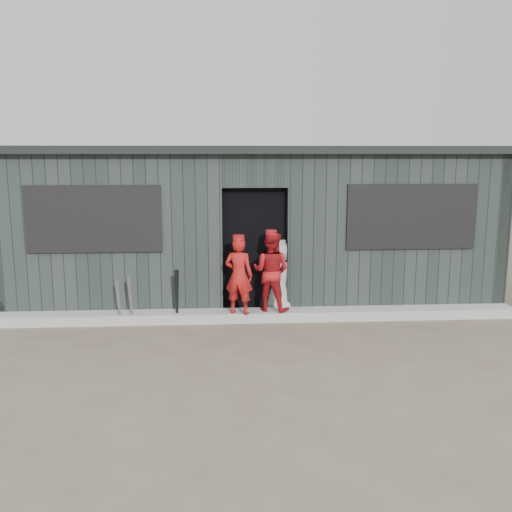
{
  "coord_description": "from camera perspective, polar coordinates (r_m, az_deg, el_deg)",
  "views": [
    {
      "loc": [
        -0.53,
        -6.55,
        2.53
      ],
      "look_at": [
        0.0,
        1.8,
        1.0
      ],
      "focal_mm": 40.0,
      "sensor_mm": 36.0,
      "label": 1
    }
  ],
  "objects": [
    {
      "name": "bat_left",
      "position": [
        8.64,
        -13.56,
        -4.5
      ],
      "size": [
        0.07,
        0.22,
        0.71
      ],
      "primitive_type": "cone",
      "rotation": [
        0.22,
        0.0,
        0.02
      ],
      "color": "gray",
      "rests_on": "ground"
    },
    {
      "name": "curb",
      "position": [
        8.73,
        -0.01,
        -5.96
      ],
      "size": [
        8.0,
        0.36,
        0.15
      ],
      "primitive_type": "cube",
      "color": "#9D9C98",
      "rests_on": "ground"
    },
    {
      "name": "player_grey_back",
      "position": [
        8.96,
        2.45,
        -2.21
      ],
      "size": [
        0.64,
        0.49,
        1.16
      ],
      "primitive_type": "imported",
      "rotation": [
        0.0,
        0.0,
        2.91
      ],
      "color": "#A8A8A8",
      "rests_on": "ground"
    },
    {
      "name": "player_red_left",
      "position": [
        8.44,
        -1.73,
        -1.97
      ],
      "size": [
        0.49,
        0.39,
        1.16
      ],
      "primitive_type": "imported",
      "rotation": [
        0.0,
        0.0,
        2.83
      ],
      "color": "#AB1615",
      "rests_on": "curb"
    },
    {
      "name": "player_red_right",
      "position": [
        8.61,
        1.51,
        -1.53
      ],
      "size": [
        0.72,
        0.66,
        1.21
      ],
      "primitive_type": "imported",
      "rotation": [
        0.0,
        0.0,
        2.72
      ],
      "color": "#A41418",
      "rests_on": "curb"
    },
    {
      "name": "dugout",
      "position": [
        10.14,
        -0.61,
        3.33
      ],
      "size": [
        8.3,
        3.3,
        2.62
      ],
      "color": "black",
      "rests_on": "ground"
    },
    {
      "name": "bat_mid",
      "position": [
        8.6,
        -12.44,
        -4.3
      ],
      "size": [
        0.07,
        0.24,
        0.78
      ],
      "primitive_type": "cone",
      "rotation": [
        0.22,
        0.0,
        -0.02
      ],
      "color": "slate",
      "rests_on": "ground"
    },
    {
      "name": "bat_right",
      "position": [
        8.56,
        -7.92,
        -4.02
      ],
      "size": [
        0.09,
        0.23,
        0.83
      ],
      "primitive_type": "cone",
      "rotation": [
        0.19,
        0.0,
        0.12
      ],
      "color": "black",
      "rests_on": "ground"
    },
    {
      "name": "ground",
      "position": [
        7.04,
        0.94,
        -10.7
      ],
      "size": [
        80.0,
        80.0,
        0.0
      ],
      "primitive_type": "plane",
      "color": "brown",
      "rests_on": "ground"
    }
  ]
}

